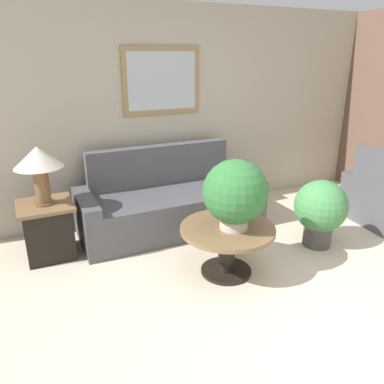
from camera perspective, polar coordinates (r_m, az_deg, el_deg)
ground_plane at (r=3.38m, az=19.16°, el=-17.53°), size 20.00×20.00×0.00m
wall_back at (r=4.94m, az=-0.92°, el=12.08°), size 7.50×0.09×2.60m
couch_main at (r=4.54m, az=-3.39°, el=-1.79°), size 2.17×0.88×0.97m
coffee_table at (r=3.60m, az=5.37°, el=-7.26°), size 0.90×0.90×0.49m
side_table at (r=4.18m, az=-21.04°, el=-5.35°), size 0.54×0.54×0.59m
table_lamp at (r=3.94m, az=-22.36°, el=4.31°), size 0.47×0.47×0.59m
potted_plant_on_table at (r=3.38m, az=6.58°, el=-0.18°), size 0.59×0.59×0.66m
potted_plant_floor at (r=4.29m, az=18.97°, el=-2.51°), size 0.57×0.57×0.75m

